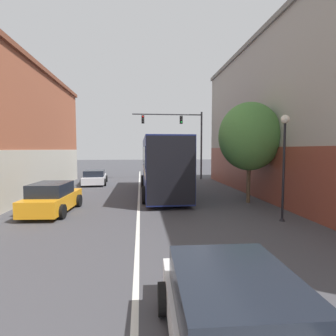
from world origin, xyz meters
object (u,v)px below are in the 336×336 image
Objects in this scene: hatchback_foreground at (238,326)px; parked_car_left_mid at (95,177)px; parked_car_left_near at (52,198)px; bus at (162,163)px; traffic_signal_gantry at (182,131)px; street_tree_near at (249,137)px; street_lamp at (284,154)px.

parked_car_left_mid is (-5.40, 20.18, -0.01)m from hatchback_foreground.
hatchback_foreground is at bearing -146.56° from parked_car_left_near.
bus reaches higher than parked_car_left_mid.
traffic_signal_gantry is (8.29, 3.00, 4.32)m from parked_car_left_mid.
street_tree_near is (4.70, -3.44, 1.66)m from bus.
hatchback_foreground is 0.95× the size of parked_car_left_mid.
parked_car_left_near is 0.89× the size of parked_car_left_mid.
parked_car_left_near is 10.82m from street_lamp.
bus is 8.08m from parked_car_left_mid.
parked_car_left_near is 0.91× the size of street_lamp.
bus is 1.44× the size of traffic_signal_gantry.
hatchback_foreground is 0.62× the size of traffic_signal_gantry.
hatchback_foreground is 23.75m from traffic_signal_gantry.
street_lamp is (4.67, 7.09, 2.27)m from hatchback_foreground.
street_tree_near is (1.94, -12.13, -1.13)m from traffic_signal_gantry.
parked_car_left_near is 10.51m from parked_car_left_mid.
hatchback_foreground is at bearing -113.63° from street_tree_near.
hatchback_foreground is 11.18m from parked_car_left_near.
bus is 8.72m from street_lamp.
street_tree_near is (10.44, 1.37, 3.10)m from parked_car_left_near.
street_lamp is (4.54, -7.40, 0.75)m from bus.
parked_car_left_mid is at bearing 138.24° from street_tree_near.
hatchback_foreground is at bearing 179.22° from bus.
parked_car_left_near reaches higher than parked_car_left_mid.
parked_car_left_mid is at bearing 16.62° from hatchback_foreground.
parked_car_left_mid is at bearing 2.19° from parked_car_left_near.
parked_car_left_near reaches higher than hatchback_foreground.
traffic_signal_gantry reaches higher than parked_car_left_mid.
traffic_signal_gantry reaches higher than hatchback_foreground.
hatchback_foreground is at bearing -169.88° from parked_car_left_mid.
bus reaches higher than hatchback_foreground.
bus is 2.28× the size of street_lamp.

